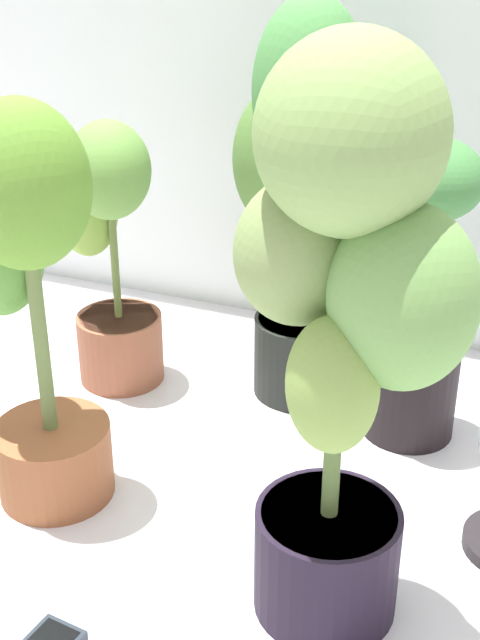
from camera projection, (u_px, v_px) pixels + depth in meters
The scene contains 6 objects.
ground_plane at pixel (188, 505), 1.70m from camera, with size 8.00×8.00×0.00m, color silver.
potted_plant_front_right at pixel (346, 313), 1.22m from camera, with size 0.41×0.34×0.94m.
potted_plant_front_left at pixel (26, 285), 1.56m from camera, with size 0.34×0.30×0.78m.
potted_plant_back_right at pixel (416, 285), 1.79m from camera, with size 0.29×0.26×0.66m.
potted_plant_back_center at pixel (299, 172), 1.86m from camera, with size 0.31×0.28×0.90m.
potted_plant_back_left at pixel (108, 245), 2.00m from camera, with size 0.31×0.27×0.63m.
Camera 1 is at (0.60, -1.22, 1.09)m, focal length 49.04 mm.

